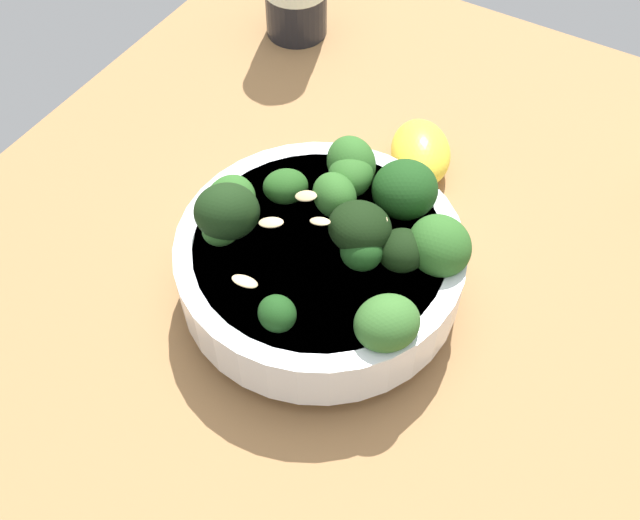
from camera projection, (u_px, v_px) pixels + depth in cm
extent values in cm
cube|color=#996D42|center=(391.00, 271.00, 60.53)|extent=(70.93, 70.93, 3.45)
cylinder|color=white|center=(320.00, 286.00, 56.52)|extent=(11.40, 11.40, 1.47)
cylinder|color=white|center=(320.00, 263.00, 54.20)|extent=(20.73, 20.73, 4.42)
cylinder|color=silver|center=(320.00, 247.00, 52.77)|extent=(18.00, 18.00, 0.80)
cylinder|color=#2F662B|center=(365.00, 268.00, 51.69)|extent=(1.56, 1.65, 1.47)
ellipsoid|color=#194216|center=(366.00, 253.00, 50.43)|extent=(3.58, 3.43, 3.54)
cylinder|color=#3C7A32|center=(223.00, 240.00, 53.32)|extent=(1.34, 1.46, 1.11)
ellipsoid|color=#2D6023|center=(221.00, 229.00, 52.38)|extent=(4.32, 3.80, 3.72)
cylinder|color=#2F662B|center=(406.00, 208.00, 55.26)|extent=(2.31, 2.16, 1.59)
ellipsoid|color=#194216|center=(408.00, 191.00, 53.83)|extent=(7.37, 6.97, 5.31)
cylinder|color=#3C7A32|center=(359.00, 246.00, 52.49)|extent=(1.95, 1.90, 1.59)
ellipsoid|color=black|center=(360.00, 228.00, 50.95)|extent=(4.79, 5.74, 4.90)
cylinder|color=#3C7A32|center=(436.00, 264.00, 52.61)|extent=(1.91, 1.64, 1.91)
ellipsoid|color=#2D6023|center=(440.00, 246.00, 51.00)|extent=(6.43, 5.38, 5.64)
cylinder|color=#3C7A32|center=(400.00, 264.00, 52.14)|extent=(1.92, 1.86, 1.38)
ellipsoid|color=black|center=(402.00, 250.00, 50.93)|extent=(4.19, 3.70, 3.80)
cylinder|color=#2F662B|center=(385.00, 337.00, 48.73)|extent=(2.12, 2.05, 1.31)
ellipsoid|color=#386B2B|center=(387.00, 323.00, 47.41)|extent=(6.23, 6.26, 4.42)
cylinder|color=#2F662B|center=(334.00, 211.00, 54.39)|extent=(1.29, 1.42, 1.41)
ellipsoid|color=#2D6023|center=(334.00, 195.00, 53.08)|extent=(5.65, 4.72, 4.62)
cylinder|color=#589D47|center=(349.00, 190.00, 55.94)|extent=(1.71, 1.75, 1.18)
ellipsoid|color=#2D6023|center=(350.00, 176.00, 54.71)|extent=(5.08, 5.22, 3.94)
cylinder|color=#3C7A32|center=(286.00, 201.00, 56.19)|extent=(1.63, 1.70, 1.63)
ellipsoid|color=#23511C|center=(286.00, 186.00, 54.96)|extent=(4.53, 4.42, 2.57)
cylinder|color=#4A8F3C|center=(350.00, 180.00, 57.09)|extent=(1.82, 1.77, 1.70)
ellipsoid|color=#2D6023|center=(351.00, 163.00, 55.61)|extent=(6.10, 5.95, 4.70)
cylinder|color=#3C7A32|center=(232.00, 219.00, 54.53)|extent=(1.68, 1.56, 1.48)
ellipsoid|color=#2D6023|center=(230.00, 203.00, 53.13)|extent=(4.22, 5.30, 4.64)
cylinder|color=#3C7A32|center=(230.00, 229.00, 53.60)|extent=(2.22, 2.27, 1.72)
ellipsoid|color=black|center=(227.00, 212.00, 52.14)|extent=(6.41, 7.33, 6.54)
cylinder|color=#3C7A32|center=(278.00, 326.00, 49.37)|extent=(0.96, 1.36, 1.73)
ellipsoid|color=#194216|center=(277.00, 314.00, 48.17)|extent=(3.55, 3.97, 3.24)
ellipsoid|color=#DBBC84|center=(271.00, 222.00, 51.07)|extent=(2.06, 1.59, 0.61)
ellipsoid|color=#DBBC84|center=(245.00, 281.00, 48.92)|extent=(2.02, 1.43, 0.71)
ellipsoid|color=#DBBC84|center=(306.00, 196.00, 52.59)|extent=(1.93, 1.20, 1.06)
ellipsoid|color=#DBBC84|center=(320.00, 221.00, 49.71)|extent=(1.98, 1.37, 1.18)
ellipsoid|color=#DBBC84|center=(337.00, 156.00, 55.44)|extent=(1.82, 2.07, 0.65)
ellipsoid|color=#DBBC84|center=(375.00, 218.00, 50.80)|extent=(1.80, 1.38, 1.31)
ellipsoid|color=yellow|center=(421.00, 152.00, 63.55)|extent=(8.07, 8.70, 4.11)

